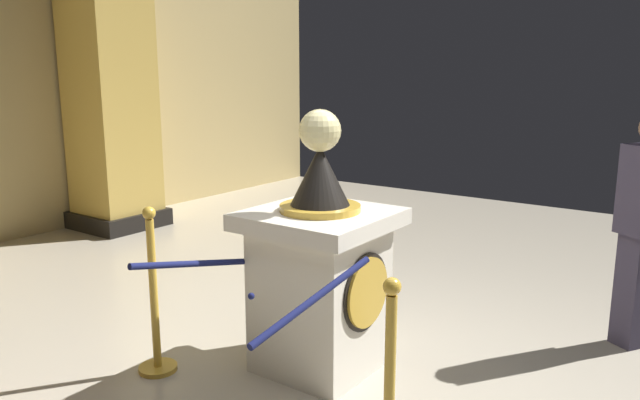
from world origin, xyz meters
TOP-DOWN VIEW (x-y plane):
  - pedestal_clock at (0.29, 0.46)m, footprint 0.82×0.82m
  - stanchion_near at (-0.37, 1.26)m, footprint 0.24×0.24m
  - velvet_rope at (-0.42, 0.40)m, footprint 0.92×0.95m
  - column_right at (1.80, 4.60)m, footprint 0.96×0.96m

SIDE VIEW (x-z plane):
  - stanchion_near at x=-0.37m, z-range -0.16..0.90m
  - pedestal_clock at x=0.29m, z-range -0.18..1.45m
  - velvet_rope at x=-0.42m, z-range 0.68..0.90m
  - column_right at x=1.80m, z-range -0.01..3.26m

